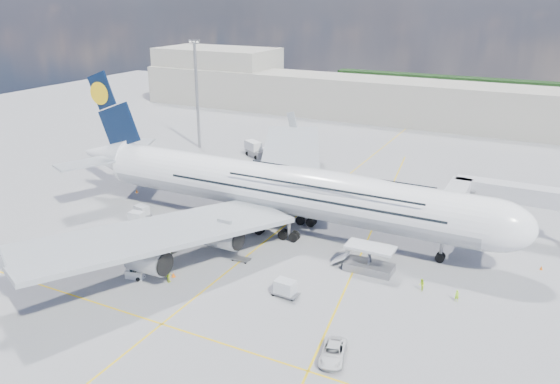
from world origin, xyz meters
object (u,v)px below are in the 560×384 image
at_px(cone_nose, 541,268).
at_px(jet_bridge, 492,197).
at_px(light_mast, 197,93).
at_px(dolly_nose_far, 285,288).
at_px(cone_wing_left_outer, 299,186).
at_px(cone_wing_right_inner, 155,253).
at_px(cargo_loader, 368,262).
at_px(service_van, 333,353).
at_px(crew_tug, 169,251).
at_px(cone_wing_right_outer, 173,275).
at_px(cone_tail, 137,191).
at_px(airliner, 282,189).
at_px(crew_loader, 422,285).
at_px(dolly_row_c, 131,255).
at_px(catering_truck_outer, 256,150).
at_px(dolly_back, 142,211).
at_px(cone_wing_left_inner, 276,206).
at_px(baggage_tug, 135,274).
at_px(catering_truck_inner, 288,179).
at_px(crew_nose, 457,296).
at_px(crew_van, 292,290).
at_px(dolly_row_b, 137,217).
at_px(dolly_nose_near, 241,259).
at_px(crew_wing, 168,276).

bearing_deg(cone_nose, jet_bridge, 138.25).
xyz_separation_m(light_mast, dolly_nose_far, (49.76, -53.12, -12.06)).
distance_m(jet_bridge, cone_wing_left_outer, 37.03).
bearing_deg(cone_wing_right_inner, cargo_loader, 18.07).
xyz_separation_m(service_van, crew_tug, (-29.63, 11.33, 0.03)).
height_order(cone_wing_right_outer, cone_tail, cone_wing_right_outer).
bearing_deg(airliner, crew_loader, -20.78).
bearing_deg(dolly_row_c, catering_truck_outer, 75.18).
relative_size(dolly_back, crew_loader, 2.04).
xyz_separation_m(service_van, cone_wing_left_inner, (-24.51, 34.79, -0.45)).
bearing_deg(cone_wing_left_inner, cone_tail, -169.50).
xyz_separation_m(baggage_tug, crew_tug, (-0.13, 7.41, 0.10)).
relative_size(dolly_back, dolly_nose_far, 0.97).
height_order(baggage_tug, catering_truck_inner, catering_truck_inner).
bearing_deg(light_mast, dolly_back, -67.67).
distance_m(jet_bridge, dolly_back, 55.91).
bearing_deg(airliner, service_van, -54.34).
bearing_deg(service_van, crew_nose, 49.26).
relative_size(light_mast, crew_nose, 16.91).
relative_size(crew_nose, cone_nose, 2.69).
xyz_separation_m(dolly_nose_far, catering_truck_inner, (-17.47, 36.44, 0.51)).
distance_m(crew_tug, cone_wing_right_outer, 6.51).
height_order(jet_bridge, cone_wing_right_outer, jet_bridge).
xyz_separation_m(cargo_loader, dolly_back, (-39.97, 1.09, -0.19)).
bearing_deg(dolly_nose_far, jet_bridge, 58.96).
height_order(light_mast, crew_van, light_mast).
bearing_deg(crew_van, service_van, 179.24).
distance_m(dolly_row_b, baggage_tug, 18.83).
distance_m(dolly_nose_near, baggage_tug, 14.54).
bearing_deg(dolly_row_c, cone_tail, 104.33).
height_order(crew_tug, cone_nose, crew_tug).
bearing_deg(crew_van, jet_bridge, -79.12).
height_order(cone_nose, cone_wing_left_inner, cone_wing_left_inner).
bearing_deg(dolly_nose_far, cargo_loader, 60.92).
xyz_separation_m(dolly_nose_near, cone_nose, (37.82, 16.21, -0.03)).
xyz_separation_m(airliner, cone_tail, (-32.15, 2.73, -6.57)).
xyz_separation_m(baggage_tug, cone_nose, (47.65, 26.91, -0.39)).
relative_size(dolly_row_b, dolly_nose_near, 1.27).
height_order(light_mast, crew_tug, light_mast).
bearing_deg(cone_nose, crew_wing, -149.19).
height_order(crew_tug, cone_tail, crew_tug).
height_order(cone_wing_left_outer, cone_wing_right_outer, cone_wing_right_outer).
height_order(dolly_nose_far, crew_loader, dolly_nose_far).
xyz_separation_m(airliner, cone_wing_left_outer, (-5.94, 19.23, -6.59)).
height_order(airliner, light_mast, light_mast).
bearing_deg(catering_truck_outer, cone_nose, 4.02).
distance_m(dolly_row_c, service_van, 35.14).
distance_m(dolly_row_c, crew_tug, 5.43).
bearing_deg(service_van, dolly_nose_near, 130.96).
bearing_deg(cone_wing_left_outer, service_van, -61.29).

